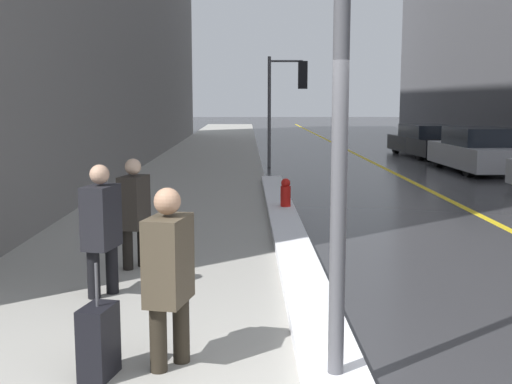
{
  "coord_description": "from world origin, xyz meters",
  "views": [
    {
      "loc": [
        -0.52,
        -4.1,
        2.22
      ],
      "look_at": [
        -0.4,
        4.0,
        1.05
      ],
      "focal_mm": 45.0,
      "sensor_mm": 36.0,
      "label": 1
    }
  ],
  "objects_px": {
    "traffic_light_near": "(290,88)",
    "parked_car_black": "(427,141)",
    "pedestrian_nearside": "(101,224)",
    "fire_hydrant": "(286,196)",
    "pedestrian_trailing": "(134,208)",
    "parked_car_silver": "(478,151)",
    "rolling_suitcase": "(99,342)",
    "pedestrian_with_shoulder_bag": "(169,269)"
  },
  "relations": [
    {
      "from": "parked_car_silver",
      "to": "parked_car_black",
      "type": "bearing_deg",
      "value": -0.57
    },
    {
      "from": "pedestrian_trailing",
      "to": "fire_hydrant",
      "type": "distance_m",
      "value": 4.69
    },
    {
      "from": "traffic_light_near",
      "to": "parked_car_silver",
      "type": "relative_size",
      "value": 0.8
    },
    {
      "from": "traffic_light_near",
      "to": "fire_hydrant",
      "type": "bearing_deg",
      "value": -93.82
    },
    {
      "from": "parked_car_black",
      "to": "fire_hydrant",
      "type": "bearing_deg",
      "value": 149.32
    },
    {
      "from": "traffic_light_near",
      "to": "pedestrian_with_shoulder_bag",
      "type": "xyz_separation_m",
      "value": [
        -2.09,
        -16.29,
        -1.78
      ]
    },
    {
      "from": "pedestrian_trailing",
      "to": "parked_car_black",
      "type": "bearing_deg",
      "value": 166.11
    },
    {
      "from": "traffic_light_near",
      "to": "pedestrian_nearside",
      "type": "distance_m",
      "value": 14.76
    },
    {
      "from": "parked_car_silver",
      "to": "parked_car_black",
      "type": "xyz_separation_m",
      "value": [
        -0.09,
        5.41,
        -0.05
      ]
    },
    {
      "from": "pedestrian_with_shoulder_bag",
      "to": "pedestrian_trailing",
      "type": "relative_size",
      "value": 1.04
    },
    {
      "from": "traffic_light_near",
      "to": "fire_hydrant",
      "type": "height_order",
      "value": "traffic_light_near"
    },
    {
      "from": "traffic_light_near",
      "to": "parked_car_black",
      "type": "relative_size",
      "value": 0.74
    },
    {
      "from": "pedestrian_with_shoulder_bag",
      "to": "fire_hydrant",
      "type": "distance_m",
      "value": 7.42
    },
    {
      "from": "traffic_light_near",
      "to": "pedestrian_trailing",
      "type": "xyz_separation_m",
      "value": [
        -2.93,
        -13.11,
        -1.81
      ]
    },
    {
      "from": "pedestrian_nearside",
      "to": "rolling_suitcase",
      "type": "distance_m",
      "value": 2.28
    },
    {
      "from": "pedestrian_nearside",
      "to": "parked_car_black",
      "type": "height_order",
      "value": "pedestrian_nearside"
    },
    {
      "from": "fire_hydrant",
      "to": "parked_car_black",
      "type": "bearing_deg",
      "value": 63.62
    },
    {
      "from": "fire_hydrant",
      "to": "traffic_light_near",
      "type": "bearing_deg",
      "value": 85.64
    },
    {
      "from": "pedestrian_with_shoulder_bag",
      "to": "rolling_suitcase",
      "type": "distance_m",
      "value": 0.8
    },
    {
      "from": "rolling_suitcase",
      "to": "fire_hydrant",
      "type": "xyz_separation_m",
      "value": [
        1.95,
        7.48,
        0.04
      ]
    },
    {
      "from": "pedestrian_nearside",
      "to": "parked_car_silver",
      "type": "distance_m",
      "value": 15.54
    },
    {
      "from": "pedestrian_with_shoulder_bag",
      "to": "pedestrian_nearside",
      "type": "height_order",
      "value": "pedestrian_with_shoulder_bag"
    },
    {
      "from": "traffic_light_near",
      "to": "rolling_suitcase",
      "type": "distance_m",
      "value": 16.87
    },
    {
      "from": "rolling_suitcase",
      "to": "parked_car_silver",
      "type": "bearing_deg",
      "value": 163.64
    },
    {
      "from": "fire_hydrant",
      "to": "rolling_suitcase",
      "type": "bearing_deg",
      "value": -104.61
    },
    {
      "from": "traffic_light_near",
      "to": "pedestrian_nearside",
      "type": "xyz_separation_m",
      "value": [
        -3.08,
        -14.33,
        -1.78
      ]
    },
    {
      "from": "traffic_light_near",
      "to": "parked_car_silver",
      "type": "distance_m",
      "value": 6.31
    },
    {
      "from": "pedestrian_trailing",
      "to": "parked_car_black",
      "type": "relative_size",
      "value": 0.3
    },
    {
      "from": "rolling_suitcase",
      "to": "pedestrian_with_shoulder_bag",
      "type": "bearing_deg",
      "value": 124.06
    },
    {
      "from": "traffic_light_near",
      "to": "fire_hydrant",
      "type": "distance_m",
      "value": 9.33
    },
    {
      "from": "parked_car_black",
      "to": "rolling_suitcase",
      "type": "height_order",
      "value": "parked_car_black"
    },
    {
      "from": "parked_car_silver",
      "to": "parked_car_black",
      "type": "relative_size",
      "value": 0.93
    },
    {
      "from": "pedestrian_with_shoulder_bag",
      "to": "pedestrian_trailing",
      "type": "distance_m",
      "value": 3.29
    },
    {
      "from": "traffic_light_near",
      "to": "pedestrian_with_shoulder_bag",
      "type": "relative_size",
      "value": 2.39
    },
    {
      "from": "pedestrian_with_shoulder_bag",
      "to": "fire_hydrant",
      "type": "height_order",
      "value": "pedestrian_with_shoulder_bag"
    },
    {
      "from": "pedestrian_with_shoulder_bag",
      "to": "fire_hydrant",
      "type": "relative_size",
      "value": 2.17
    },
    {
      "from": "pedestrian_trailing",
      "to": "parked_car_black",
      "type": "xyz_separation_m",
      "value": [
        8.62,
        16.95,
        -0.22
      ]
    },
    {
      "from": "pedestrian_nearside",
      "to": "fire_hydrant",
      "type": "distance_m",
      "value": 5.85
    },
    {
      "from": "traffic_light_near",
      "to": "pedestrian_nearside",
      "type": "relative_size",
      "value": 2.4
    },
    {
      "from": "parked_car_silver",
      "to": "rolling_suitcase",
      "type": "height_order",
      "value": "parked_car_silver"
    },
    {
      "from": "pedestrian_nearside",
      "to": "parked_car_black",
      "type": "distance_m",
      "value": 20.18
    },
    {
      "from": "traffic_light_near",
      "to": "parked_car_black",
      "type": "height_order",
      "value": "traffic_light_near"
    }
  ]
}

